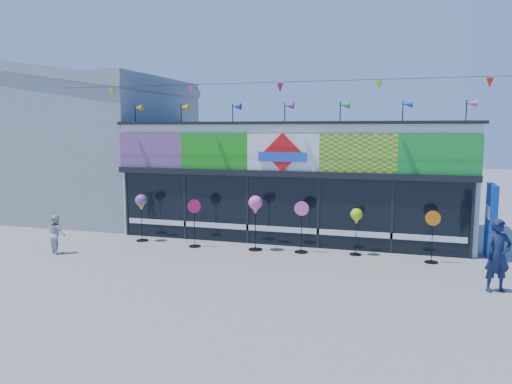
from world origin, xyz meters
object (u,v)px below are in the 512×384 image
at_px(spinner_2, 255,207).
at_px(spinner_5, 432,235).
at_px(spinner_3, 301,226).
at_px(adult_man, 498,255).
at_px(spinner_0, 141,204).
at_px(blue_sign, 491,221).
at_px(child, 57,234).
at_px(spinner_1, 194,222).
at_px(spinner_4, 356,218).

bearing_deg(spinner_2, spinner_5, 0.16).
distance_m(spinner_2, spinner_5, 5.36).
bearing_deg(spinner_3, adult_man, -24.40).
bearing_deg(spinner_2, spinner_0, 178.27).
relative_size(blue_sign, child, 1.85).
relative_size(spinner_0, child, 1.34).
relative_size(spinner_3, spinner_5, 1.07).
bearing_deg(spinner_1, child, -152.07).
xyz_separation_m(spinner_0, spinner_3, (5.60, -0.01, -0.44)).
height_order(spinner_4, adult_man, adult_man).
xyz_separation_m(spinner_2, spinner_3, (1.47, 0.11, -0.55)).
distance_m(spinner_0, spinner_1, 2.16).
xyz_separation_m(spinner_2, child, (-5.83, -2.15, -0.80)).
distance_m(spinner_1, adult_man, 8.99).
xyz_separation_m(spinner_0, child, (-1.69, -2.27, -0.70)).
bearing_deg(spinner_4, spinner_5, -7.55).
bearing_deg(spinner_4, spinner_3, -173.33).
bearing_deg(adult_man, spinner_1, 143.44).
distance_m(spinner_1, child, 4.29).
xyz_separation_m(spinner_5, child, (-11.15, -2.17, -0.20)).
height_order(spinner_4, child, spinner_4).
bearing_deg(child, spinner_5, -139.27).
bearing_deg(spinner_1, spinner_3, 4.14).
height_order(spinner_1, adult_man, adult_man).
relative_size(spinner_0, spinner_5, 1.07).
bearing_deg(spinner_0, spinner_4, 1.43).
xyz_separation_m(spinner_0, spinner_4, (7.27, 0.18, -0.14)).
bearing_deg(spinner_4, child, -164.68).
bearing_deg(spinner_1, spinner_4, 4.96).
relative_size(blue_sign, spinner_5, 1.47).
xyz_separation_m(blue_sign, child, (-12.84, -3.25, -0.52)).
relative_size(spinner_5, child, 1.26).
height_order(spinner_3, child, spinner_3).
bearing_deg(spinner_2, spinner_4, 5.57).
relative_size(spinner_2, spinner_5, 1.16).
distance_m(adult_man, child, 12.52).
bearing_deg(spinner_1, spinner_2, 4.02).
relative_size(blue_sign, spinner_4, 1.54).
height_order(spinner_2, spinner_5, spinner_2).
bearing_deg(spinner_0, child, -126.64).
height_order(spinner_5, child, spinner_5).
height_order(spinner_3, adult_man, adult_man).
xyz_separation_m(spinner_1, spinner_4, (5.18, 0.45, 0.33)).
xyz_separation_m(spinner_3, adult_man, (5.22, -2.37, 0.02)).
xyz_separation_m(spinner_4, spinner_5, (2.19, -0.29, -0.36)).
bearing_deg(child, spinner_4, -134.94).
bearing_deg(spinner_3, child, -162.78).
xyz_separation_m(spinner_2, spinner_4, (3.13, 0.31, -0.25)).
relative_size(spinner_1, child, 1.29).
xyz_separation_m(spinner_0, spinner_2, (4.14, -0.12, 0.11)).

